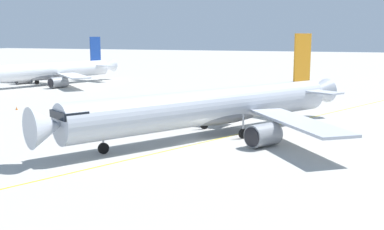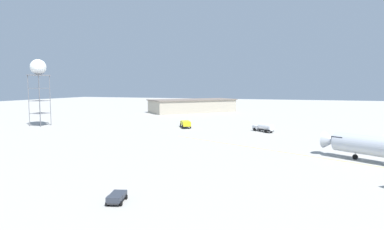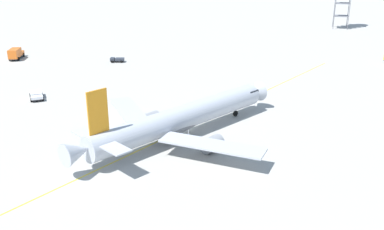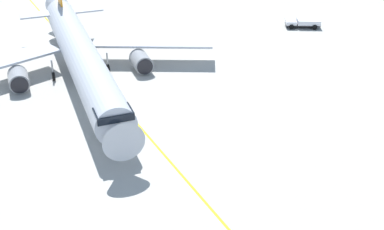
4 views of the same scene
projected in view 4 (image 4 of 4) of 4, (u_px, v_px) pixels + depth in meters
The scene contains 4 objects.
ground_plane at pixel (113, 88), 60.09m from camera, with size 600.00×600.00×0.00m, color #ADAAA3.
airliner_main at pixel (81, 56), 60.45m from camera, with size 31.19×38.10×11.65m.
pushback_tug_truck at pixel (303, 22), 79.01m from camera, with size 5.04×5.70×1.30m.
taxiway_centreline at pixel (92, 72), 64.21m from camera, with size 54.02×120.43×0.01m.
Camera 4 is at (36.81, 40.88, 26.16)m, focal length 47.04 mm.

